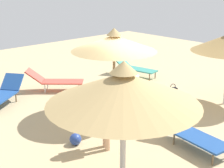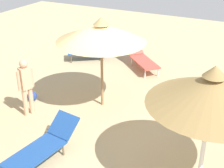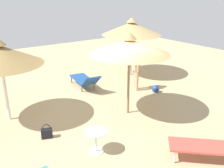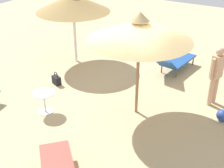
# 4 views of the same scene
# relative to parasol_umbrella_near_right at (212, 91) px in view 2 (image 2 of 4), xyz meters

# --- Properties ---
(ground) EXTENTS (24.00, 24.00, 0.10)m
(ground) POSITION_rel_parasol_umbrella_near_right_xyz_m (1.54, 2.84, -2.17)
(ground) COLOR tan
(parasol_umbrella_near_right) EXTENTS (2.51, 2.51, 2.62)m
(parasol_umbrella_near_right) POSITION_rel_parasol_umbrella_near_right_xyz_m (0.00, 0.00, 0.00)
(parasol_umbrella_near_right) COLOR white
(parasol_umbrella_near_right) RESTS_ON ground
(parasol_umbrella_near_left) EXTENTS (2.55, 2.55, 2.71)m
(parasol_umbrella_near_left) POSITION_rel_parasol_umbrella_near_right_xyz_m (1.87, 3.38, 0.15)
(parasol_umbrella_near_left) COLOR olive
(parasol_umbrella_near_left) RESTS_ON ground
(lounge_chair_front) EXTENTS (1.71, 2.03, 0.84)m
(lounge_chair_front) POSITION_rel_parasol_umbrella_near_right_xyz_m (5.04, 5.52, -1.70)
(lounge_chair_front) COLOR #1E478C
(lounge_chair_front) RESTS_ON ground
(lounge_chair_far_right) EXTENTS (2.03, 0.92, 0.77)m
(lounge_chair_far_right) POSITION_rel_parasol_umbrella_near_right_xyz_m (-0.98, 3.37, -1.73)
(lounge_chair_far_right) COLOR #1E478C
(lounge_chair_far_right) RESTS_ON ground
(lounge_chair_edge) EXTENTS (1.90, 1.95, 0.84)m
(lounge_chair_edge) POSITION_rel_parasol_umbrella_near_right_xyz_m (5.09, 3.45, -1.69)
(lounge_chair_edge) COLOR #CC4C3F
(lounge_chair_edge) RESTS_ON ground
(person_standing_center) EXTENTS (0.44, 0.32, 1.69)m
(person_standing_center) POSITION_rel_parasol_umbrella_near_right_xyz_m (0.42, 5.00, -1.15)
(person_standing_center) COLOR tan
(person_standing_center) RESTS_ON ground
(handbag) EXTENTS (0.28, 0.35, 0.43)m
(handbag) POSITION_rel_parasol_umbrella_near_right_xyz_m (1.76, 0.55, -1.97)
(handbag) COLOR black
(handbag) RESTS_ON ground
(side_table_round) EXTENTS (0.59, 0.59, 0.59)m
(side_table_round) POSITION_rel_parasol_umbrella_near_right_xyz_m (3.12, 1.30, -1.71)
(side_table_round) COLOR silver
(side_table_round) RESTS_ON ground
(beach_ball) EXTENTS (0.31, 0.31, 0.31)m
(beach_ball) POSITION_rel_parasol_umbrella_near_right_xyz_m (1.10, 5.46, -1.96)
(beach_ball) COLOR navy
(beach_ball) RESTS_ON ground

